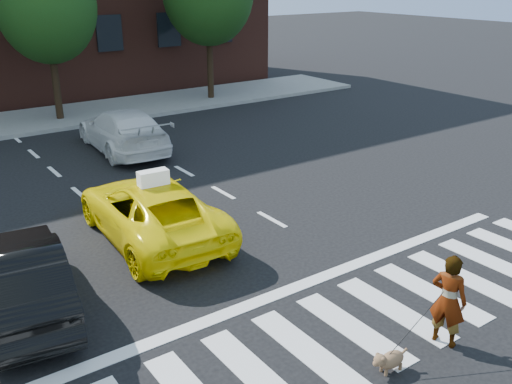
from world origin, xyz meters
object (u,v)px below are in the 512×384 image
black_sedan (21,277)px  dog (389,360)px  white_suv (123,130)px  taxi (152,210)px  woman (448,300)px

black_sedan → dog: bearing=137.2°
black_sedan → dog: size_ratio=6.36×
black_sedan → white_suv: (5.32, 8.09, 0.03)m
white_suv → taxi: bearing=75.9°
taxi → white_suv: white_suv is taller
black_sedan → white_suv: size_ratio=0.84×
black_sedan → woman: (5.23, -4.86, 0.12)m
black_sedan → taxi: bearing=-147.9°
woman → dog: bearing=72.1°
dog → taxi: bearing=105.8°
taxi → white_suv: bearing=-104.6°
white_suv → dog: 13.02m
taxi → woman: woman is taller
woman → dog: (-1.27, 0.01, -0.57)m
taxi → dog: bearing=100.7°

